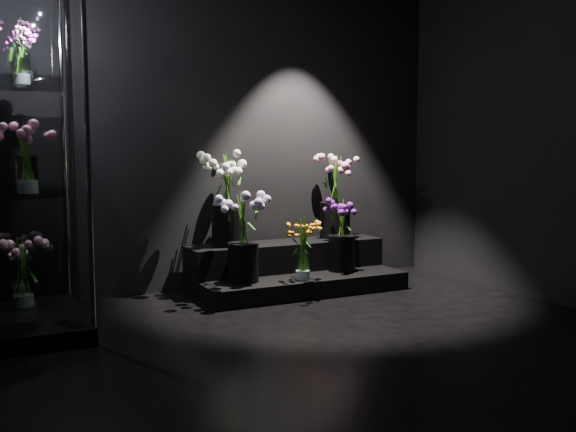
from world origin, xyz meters
TOP-DOWN VIEW (x-y plane):
  - floor at (0.00, 0.00)m, footprint 4.00×4.00m
  - wall_back at (0.00, 2.00)m, footprint 4.00×0.00m
  - display_riser at (0.43, 1.65)m, footprint 1.74×0.77m
  - display_case at (-1.66, 1.28)m, footprint 0.64×1.06m
  - bouquet_orange_bells at (0.36, 1.31)m, footprint 0.32×0.32m
  - bouquet_lilac at (-0.10, 1.44)m, footprint 0.47×0.47m
  - bouquet_purple at (0.83, 1.49)m, footprint 0.33×0.33m
  - bouquet_cream_roses at (-0.09, 1.78)m, footprint 0.41×0.41m
  - bouquet_pink_roses at (0.95, 1.80)m, footprint 0.40×0.40m
  - bouquet_case_pink at (-1.67, 1.11)m, footprint 0.39×0.39m
  - bouquet_case_magenta at (-1.65, 1.45)m, footprint 0.26×0.26m
  - bouquet_case_base_pink at (-1.70, 1.52)m, footprint 0.37×0.37m

SIDE VIEW (x-z plane):
  - floor at x=0.00m, z-range 0.00..0.00m
  - display_riser at x=0.43m, z-range -0.03..0.35m
  - bouquet_case_base_pink at x=-1.70m, z-range 0.12..0.59m
  - bouquet_orange_bells at x=0.36m, z-range 0.15..0.64m
  - bouquet_purple at x=0.83m, z-range 0.18..0.79m
  - bouquet_lilac at x=-0.10m, z-range 0.20..0.93m
  - bouquet_pink_roses at x=0.95m, z-range 0.42..1.17m
  - bouquet_cream_roses at x=-0.09m, z-range 0.43..1.19m
  - bouquet_case_pink at x=-1.67m, z-range 0.93..1.37m
  - display_case at x=-1.66m, z-range 0.00..2.34m
  - wall_back at x=0.00m, z-range -0.60..3.40m
  - bouquet_case_magenta at x=-1.65m, z-range 1.61..1.99m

